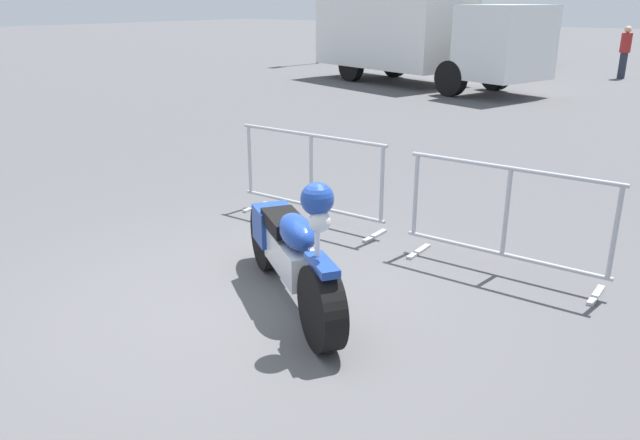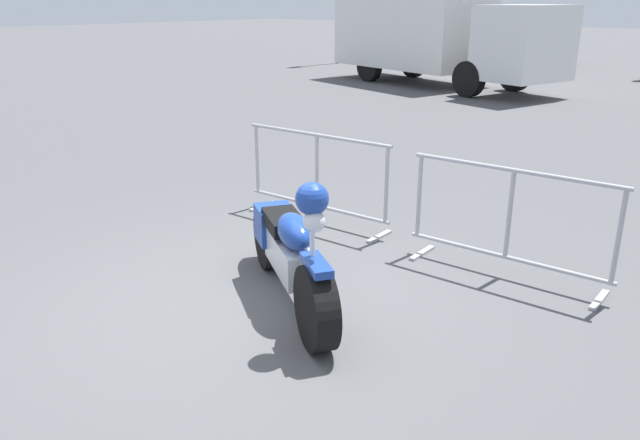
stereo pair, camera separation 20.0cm
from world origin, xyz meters
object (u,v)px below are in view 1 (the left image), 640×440
at_px(crowd_barrier_far, 506,220).
at_px(parked_car_black, 507,46).
at_px(crowd_barrier_near, 311,177).
at_px(pedestrian, 625,50).
at_px(parked_car_tan, 388,40).
at_px(parked_car_yellow, 439,44).
at_px(box_truck, 413,30).
at_px(motorcycle, 291,250).

relative_size(crowd_barrier_far, parked_car_black, 0.47).
bearing_deg(crowd_barrier_near, pedestrian, 93.12).
height_order(parked_car_tan, parked_car_black, parked_car_black).
xyz_separation_m(crowd_barrier_far, pedestrian, (-3.33, 17.47, 0.37)).
distance_m(crowd_barrier_far, parked_car_tan, 24.80).
bearing_deg(parked_car_yellow, parked_car_black, -92.47).
bearing_deg(parked_car_black, parked_car_tan, 80.17).
xyz_separation_m(crowd_barrier_near, pedestrian, (-0.95, 17.47, 0.37)).
distance_m(box_truck, parked_car_yellow, 8.53).
distance_m(motorcycle, crowd_barrier_far, 2.09).
bearing_deg(parked_car_black, pedestrian, -121.07).
relative_size(motorcycle, parked_car_black, 0.47).
height_order(crowd_barrier_far, pedestrian, pedestrian).
distance_m(motorcycle, crowd_barrier_near, 2.09).
distance_m(crowd_barrier_near, crowd_barrier_far, 2.38).
xyz_separation_m(parked_car_tan, pedestrian, (11.03, -2.75, 0.23)).
bearing_deg(crowd_barrier_near, motorcycle, -55.37).
relative_size(motorcycle, parked_car_tan, 0.48).
xyz_separation_m(crowd_barrier_far, parked_car_yellow, (-11.36, 19.63, 0.15)).
relative_size(crowd_barrier_near, box_truck, 0.25).
xyz_separation_m(motorcycle, pedestrian, (-2.14, 19.19, 0.43)).
xyz_separation_m(crowd_barrier_far, box_truck, (-8.08, 11.82, 1.08)).
relative_size(crowd_barrier_near, parked_car_black, 0.47).
xyz_separation_m(parked_car_black, pedestrian, (5.03, -2.35, 0.21)).
bearing_deg(parked_car_yellow, crowd_barrier_near, -161.46).
distance_m(box_truck, pedestrian, 7.42).
bearing_deg(box_truck, crowd_barrier_far, -41.58).
xyz_separation_m(box_truck, parked_car_yellow, (-3.28, 7.82, -0.93)).
relative_size(parked_car_tan, parked_car_yellow, 0.98).
height_order(crowd_barrier_near, box_truck, box_truck).
height_order(motorcycle, parked_car_yellow, parked_car_yellow).
bearing_deg(parked_car_yellow, crowd_barrier_far, -155.99).
relative_size(crowd_barrier_far, pedestrian, 1.18).
height_order(crowd_barrier_near, crowd_barrier_far, same).
bearing_deg(motorcycle, crowd_barrier_far, 87.39).
height_order(parked_car_yellow, pedestrian, pedestrian).
bearing_deg(motorcycle, parked_car_yellow, 147.50).
distance_m(crowd_barrier_far, pedestrian, 17.79).
height_order(motorcycle, crowd_barrier_far, motorcycle).
distance_m(crowd_barrier_near, pedestrian, 17.50).
bearing_deg(crowd_barrier_near, parked_car_black, 106.79).
height_order(parked_car_yellow, parked_car_black, parked_car_black).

